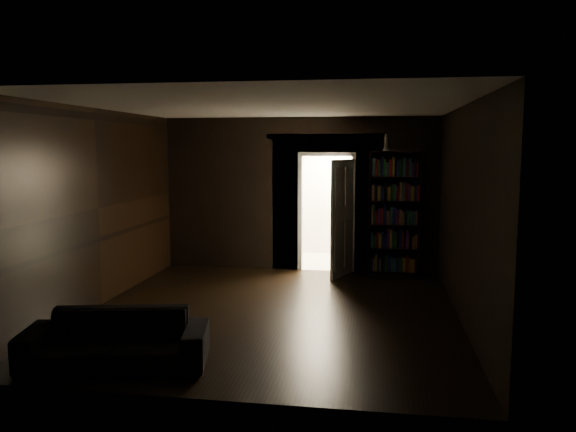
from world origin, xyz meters
name	(u,v)px	position (x,y,z in m)	size (l,w,h in m)	color
ground	(272,312)	(0.00, 0.00, 0.00)	(5.50, 5.50, 0.00)	black
room_walls	(284,185)	(-0.01, 1.07, 1.68)	(5.02, 5.61, 2.84)	black
kitchen_alcove	(331,200)	(0.50, 3.87, 1.21)	(2.20, 1.80, 2.60)	beige
sofa	(115,331)	(-1.27, -2.09, 0.36)	(1.88, 0.81, 0.72)	black
bookshelf	(394,213)	(1.71, 2.59, 1.10)	(0.90, 0.32, 2.20)	black
refrigerator	(361,218)	(1.10, 4.03, 0.82)	(0.74, 0.68, 1.65)	white
door	(342,218)	(0.81, 2.33, 1.02)	(0.85, 0.05, 2.05)	silver
figurine	(386,142)	(1.54, 2.58, 2.34)	(0.09, 0.09, 0.28)	silver
bottles	(364,171)	(1.14, 4.02, 1.78)	(0.62, 0.08, 0.25)	black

